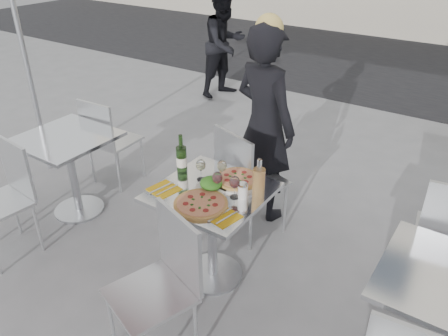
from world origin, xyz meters
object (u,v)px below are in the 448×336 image
Objects in this scene: pizza_far at (238,179)px; wineglass_white_a at (201,166)px; pedestrian_a at (225,44)px; wineglass_red_a at (217,178)px; salad_plate at (211,184)px; napkin_right at (223,216)px; chair_far at (244,176)px; sugar_shaker at (243,191)px; chair_near at (164,277)px; napkin_left at (164,189)px; side_chair_lfar at (107,136)px; side_table_right at (445,310)px; woman_diner at (264,125)px; wineglass_red_b at (235,183)px; side_table_left at (70,159)px; carafe at (259,183)px; side_chair_lnear at (7,190)px; wine_bottle at (182,158)px; wineglass_white_b at (222,167)px; pizza_near at (201,204)px; main_table at (212,216)px.

pizza_far is 2.16× the size of wineglass_white_a.
wineglass_red_a is at bearing -133.95° from pedestrian_a.
salad_plate is 1.40× the size of wineglass_white_a.
napkin_right is at bearing -36.95° from wineglass_white_a.
chair_far is 0.63m from sugar_shaker.
napkin_left is at bearing 148.21° from chair_near.
side_chair_lfar reaches higher than pizza_far.
woman_diner reaches higher than side_table_right.
woman_diner is 0.98m from wineglass_red_b.
side_table_left is at bearing -177.23° from napkin_left.
wineglass_white_a is at bearing 3.08° from side_table_left.
carafe is 0.27m from wineglass_red_a.
chair_far is 0.76m from napkin_left.
napkin_left is at bearing -134.23° from pizza_far.
side_table_right is 1.53m from salad_plate.
side_chair_lnear is at bearing -159.28° from sugar_shaker.
side_chair_lnear is 1.77m from napkin_right.
wineglass_red_b is at bearing 132.97° from chair_far.
side_chair_lfar is at bearing 32.40° from woman_diner.
wine_bottle is 0.17m from wineglass_white_a.
wineglass_white_b is 0.44m from napkin_right.
woman_diner is 15.73× the size of sugar_shaker.
napkin_right is (0.01, -0.25, -0.05)m from sugar_shaker.
woman_diner is 10.69× the size of wineglass_white_b.
wineglass_white_b is at bearing 145.24° from wineglass_red_b.
chair_near is 1.04× the size of side_chair_lfar.
wineglass_white_a is (-0.26, 0.72, 0.31)m from chair_near.
wineglass_red_b is (0.13, 0.20, 0.10)m from pizza_near.
sugar_shaker is (0.17, 0.22, 0.04)m from pizza_near.
side_table_left is 3.57× the size of napkin_left.
chair_near is 3.22× the size of carafe.
pizza_far is 3.18× the size of sugar_shaker.
side_table_right is 1.67m from wineglass_white_a.
woman_diner is 1.10× the size of pedestrian_a.
carafe is (0.62, 0.01, 0.00)m from wine_bottle.
main_table is 0.36m from wineglass_white_a.
wine_bottle is at bearing 178.86° from wineglass_white_a.
wine_bottle reaches higher than napkin_right.
side_table_left is 1.00× the size of side_table_right.
sugar_shaker is at bearing 178.16° from side_table_right.
wineglass_white_b is at bearing 100.70° from pizza_near.
side_chair_lnear is 2.07m from woman_diner.
side_table_left is 1.24m from wine_bottle.
wine_bottle is at bearing 163.73° from napkin_right.
pedestrian_a is 3.81m from wineglass_white_a.
main_table and side_table_right have the same top height.
napkin_left is (-0.35, -0.36, -0.01)m from pizza_far.
pizza_near is 0.20m from salad_plate.
carafe is at bearing 1.24° from wineglass_white_a.
side_chair_lfar is at bearing 169.47° from pizza_far.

